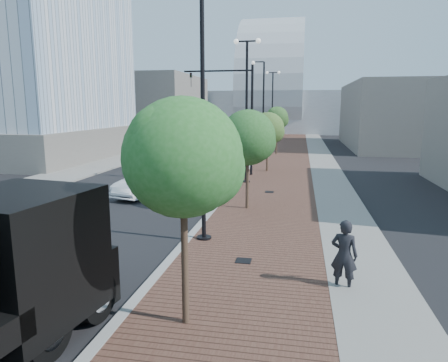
# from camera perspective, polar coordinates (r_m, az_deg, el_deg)

# --- Properties ---
(sidewalk) EXTENTS (7.00, 140.00, 0.12)m
(sidewalk) POSITION_cam_1_polar(r_m,az_deg,el_deg) (44.66, 9.86, 3.82)
(sidewalk) COLOR #4C2D23
(sidewalk) RESTS_ON ground
(concrete_strip) EXTENTS (2.40, 140.00, 0.13)m
(concrete_strip) POSITION_cam_1_polar(r_m,az_deg,el_deg) (44.71, 13.33, 3.71)
(concrete_strip) COLOR slate
(concrete_strip) RESTS_ON ground
(curb) EXTENTS (0.30, 140.00, 0.14)m
(curb) POSITION_cam_1_polar(r_m,az_deg,el_deg) (44.85, 5.38, 3.97)
(curb) COLOR gray
(curb) RESTS_ON ground
(west_sidewalk) EXTENTS (4.00, 140.00, 0.12)m
(west_sidewalk) POSITION_cam_1_polar(r_m,az_deg,el_deg) (47.82, -10.37, 4.23)
(west_sidewalk) COLOR slate
(west_sidewalk) RESTS_ON ground
(white_sedan) EXTENTS (2.65, 4.85, 1.52)m
(white_sedan) POSITION_cam_1_polar(r_m,az_deg,el_deg) (23.77, -10.98, -0.22)
(white_sedan) COLOR white
(white_sedan) RESTS_ON ground
(dark_car_mid) EXTENTS (3.52, 4.80, 1.21)m
(dark_car_mid) POSITION_cam_1_polar(r_m,az_deg,el_deg) (38.70, -4.50, 3.76)
(dark_car_mid) COLOR black
(dark_car_mid) RESTS_ON ground
(dark_car_far) EXTENTS (3.08, 5.37, 1.46)m
(dark_car_far) POSITION_cam_1_polar(r_m,az_deg,el_deg) (47.72, -0.29, 5.20)
(dark_car_far) COLOR black
(dark_car_far) RESTS_ON ground
(pedestrian) EXTENTS (0.84, 0.66, 2.02)m
(pedestrian) POSITION_cam_1_polar(r_m,az_deg,el_deg) (11.88, 16.56, -9.97)
(pedestrian) COLOR black
(pedestrian) RESTS_ON ground
(streetlight_1) EXTENTS (1.44, 0.56, 9.21)m
(streetlight_1) POSITION_cam_1_polar(r_m,az_deg,el_deg) (14.84, -3.40, 7.61)
(streetlight_1) COLOR black
(streetlight_1) RESTS_ON ground
(streetlight_2) EXTENTS (1.72, 0.56, 9.28)m
(streetlight_2) POSITION_cam_1_polar(r_m,az_deg,el_deg) (26.61, 3.18, 9.87)
(streetlight_2) COLOR black
(streetlight_2) RESTS_ON ground
(streetlight_3) EXTENTS (1.44, 0.56, 9.21)m
(streetlight_3) POSITION_cam_1_polar(r_m,az_deg,el_deg) (38.55, 5.38, 9.29)
(streetlight_3) COLOR black
(streetlight_3) RESTS_ON ground
(streetlight_4) EXTENTS (1.72, 0.56, 9.28)m
(streetlight_4) POSITION_cam_1_polar(r_m,az_deg,el_deg) (50.50, 6.81, 10.06)
(streetlight_4) COLOR black
(streetlight_4) RESTS_ON ground
(traffic_mast) EXTENTS (5.09, 0.20, 8.00)m
(traffic_mast) POSITION_cam_1_polar(r_m,az_deg,el_deg) (29.70, 2.21, 10.25)
(traffic_mast) COLOR black
(traffic_mast) RESTS_ON ground
(tree_0) EXTENTS (2.64, 2.64, 5.30)m
(tree_0) POSITION_cam_1_polar(r_m,az_deg,el_deg) (8.82, -5.47, 3.24)
(tree_0) COLOR #382619
(tree_0) RESTS_ON ground
(tree_1) EXTENTS (2.69, 2.69, 4.95)m
(tree_1) POSITION_cam_1_polar(r_m,az_deg,el_deg) (19.61, 3.51, 6.09)
(tree_1) COLOR #382619
(tree_1) RESTS_ON ground
(tree_2) EXTENTS (2.56, 2.54, 4.67)m
(tree_2) POSITION_cam_1_polar(r_m,az_deg,el_deg) (31.54, 6.26, 7.31)
(tree_2) COLOR #382619
(tree_2) RESTS_ON ground
(tree_3) EXTENTS (2.40, 2.35, 5.11)m
(tree_3) POSITION_cam_1_polar(r_m,az_deg,el_deg) (43.49, 7.53, 8.81)
(tree_3) COLOR #382619
(tree_3) RESTS_ON ground
(tower_podium) EXTENTS (19.00, 19.00, 3.00)m
(tower_podium) POSITION_cam_1_polar(r_m,az_deg,el_deg) (46.10, -27.03, 4.85)
(tower_podium) COLOR #65605B
(tower_podium) RESTS_ON ground
(convention_center) EXTENTS (50.00, 30.00, 50.00)m
(convention_center) POSITION_cam_1_polar(r_m,az_deg,el_deg) (89.59, 6.89, 10.94)
(convention_center) COLOR #A2A6AC
(convention_center) RESTS_ON ground
(commercial_block_nw) EXTENTS (14.00, 20.00, 10.00)m
(commercial_block_nw) POSITION_cam_1_polar(r_m,az_deg,el_deg) (68.74, -10.01, 10.20)
(commercial_block_nw) COLOR slate
(commercial_block_nw) RESTS_ON ground
(commercial_block_ne) EXTENTS (12.00, 22.00, 8.00)m
(commercial_block_ne) POSITION_cam_1_polar(r_m,az_deg,el_deg) (55.68, 23.28, 8.48)
(commercial_block_ne) COLOR #67635D
(commercial_block_ne) RESTS_ON ground
(utility_cover_1) EXTENTS (0.50, 0.50, 0.02)m
(utility_cover_1) POSITION_cam_1_polar(r_m,az_deg,el_deg) (13.43, 2.77, -11.14)
(utility_cover_1) COLOR black
(utility_cover_1) RESTS_ON sidewalk
(utility_cover_2) EXTENTS (0.50, 0.50, 0.02)m
(utility_cover_2) POSITION_cam_1_polar(r_m,az_deg,el_deg) (23.95, 6.40, -1.54)
(utility_cover_2) COLOR black
(utility_cover_2) RESTS_ON sidewalk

